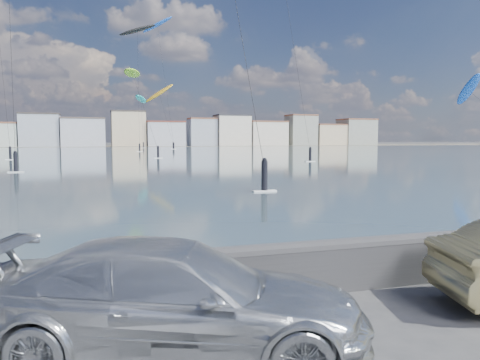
{
  "coord_description": "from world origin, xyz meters",
  "views": [
    {
      "loc": [
        -1.98,
        -5.59,
        3.09
      ],
      "look_at": [
        1.0,
        4.0,
        2.2
      ],
      "focal_mm": 35.0,
      "sensor_mm": 36.0,
      "label": 1
    }
  ],
  "objects": [
    {
      "name": "kitesurfer_13",
      "position": [
        16.44,
        134.9,
        35.84
      ],
      "size": [
        9.63,
        12.53,
        38.94
      ],
      "color": "blue",
      "rests_on": "ground"
    },
    {
      "name": "far_shore_strip",
      "position": [
        0.0,
        200.0,
        0.01
      ],
      "size": [
        500.0,
        60.0,
        0.0
      ],
      "primitive_type": "cube",
      "color": "#4C473D",
      "rests_on": "ground"
    },
    {
      "name": "far_buildings",
      "position": [
        1.31,
        186.0,
        6.03
      ],
      "size": [
        240.79,
        13.26,
        14.6
      ],
      "color": "gray",
      "rests_on": "ground"
    },
    {
      "name": "kitesurfer_19",
      "position": [
        65.28,
        66.26,
        12.09
      ],
      "size": [
        4.93,
        18.93,
        15.28
      ],
      "color": "blue",
      "rests_on": "ground"
    },
    {
      "name": "kitesurfer_16",
      "position": [
        9.06,
        117.37,
        30.05
      ],
      "size": [
        9.53,
        13.56,
        32.39
      ],
      "color": "black",
      "rests_on": "ground"
    },
    {
      "name": "bay_water",
      "position": [
        0.0,
        91.5,
        0.01
      ],
      "size": [
        500.0,
        177.0,
        0.0
      ],
      "primitive_type": "cube",
      "color": "#405D69",
      "rests_on": "ground"
    },
    {
      "name": "kitesurfer_4",
      "position": [
        18.09,
        145.41,
        17.29
      ],
      "size": [
        9.29,
        9.62,
        21.14
      ],
      "color": "#BF8C19",
      "rests_on": "ground"
    },
    {
      "name": "seawall",
      "position": [
        0.0,
        2.7,
        0.58
      ],
      "size": [
        400.0,
        0.36,
        1.08
      ],
      "color": "#28282B",
      "rests_on": "ground"
    },
    {
      "name": "car_silver",
      "position": [
        -0.94,
        0.92,
        0.81
      ],
      "size": [
        6.0,
        4.02,
        1.61
      ],
      "primitive_type": "imported",
      "rotation": [
        0.0,
        0.0,
        1.22
      ],
      "color": "silver",
      "rests_on": "ground"
    },
    {
      "name": "kitesurfer_12",
      "position": [
        4.99,
        83.34,
        14.84
      ],
      "size": [
        5.62,
        20.41,
        15.84
      ],
      "color": "#8CD826",
      "rests_on": "ground"
    },
    {
      "name": "kitesurfer_6",
      "position": [
        13.49,
        157.44,
        16.21
      ],
      "size": [
        5.99,
        12.03,
        18.07
      ],
      "color": "#19BFBF",
      "rests_on": "ground"
    }
  ]
}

